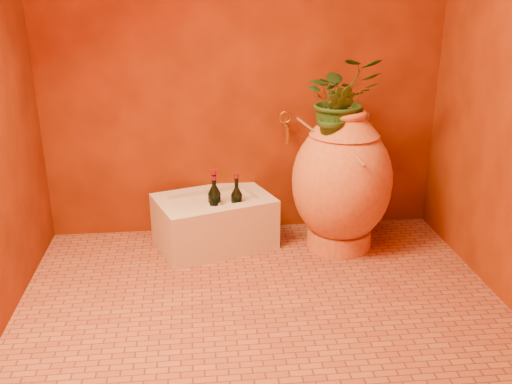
{
  "coord_description": "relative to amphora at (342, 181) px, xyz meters",
  "views": [
    {
      "loc": [
        -0.31,
        -2.52,
        1.57
      ],
      "look_at": [
        0.01,
        0.35,
        0.49
      ],
      "focal_mm": 40.0,
      "sensor_mm": 36.0,
      "label": 1
    }
  ],
  "objects": [
    {
      "name": "wine_bottle_c",
      "position": [
        -0.63,
        0.06,
        -0.15
      ],
      "size": [
        0.07,
        0.07,
        0.3
      ],
      "color": "black",
      "rests_on": "stone_basin"
    },
    {
      "name": "stone_basin",
      "position": [
        -0.77,
        0.1,
        -0.28
      ],
      "size": [
        0.8,
        0.68,
        0.32
      ],
      "rotation": [
        0.0,
        0.0,
        0.33
      ],
      "color": "beige",
      "rests_on": "floor"
    },
    {
      "name": "wall_tap",
      "position": [
        -0.31,
        0.26,
        0.29
      ],
      "size": [
        0.08,
        0.17,
        0.19
      ],
      "color": "olive",
      "rests_on": "wall_back"
    },
    {
      "name": "wall_back",
      "position": [
        -0.56,
        0.35,
        0.82
      ],
      "size": [
        2.5,
        0.02,
        2.5
      ],
      "primitive_type": "cube",
      "color": "#501904",
      "rests_on": "ground"
    },
    {
      "name": "amphora",
      "position": [
        0.0,
        0.0,
        0.0
      ],
      "size": [
        0.8,
        0.8,
        0.87
      ],
      "rotation": [
        0.0,
        0.0,
        0.42
      ],
      "color": "orange",
      "rests_on": "floor"
    },
    {
      "name": "wine_bottle_b",
      "position": [
        -0.77,
        0.04,
        -0.14
      ],
      "size": [
        0.08,
        0.08,
        0.33
      ],
      "color": "black",
      "rests_on": "stone_basin"
    },
    {
      "name": "plant_main",
      "position": [
        -0.02,
        0.03,
        0.5
      ],
      "size": [
        0.46,
        0.41,
        0.48
      ],
      "primitive_type": "imported",
      "rotation": [
        0.0,
        0.0,
        0.08
      ],
      "color": "#234B1A",
      "rests_on": "amphora"
    },
    {
      "name": "floor",
      "position": [
        -0.56,
        -0.65,
        -0.43
      ],
      "size": [
        2.5,
        2.5,
        0.0
      ],
      "primitive_type": "plane",
      "color": "brown",
      "rests_on": "ground"
    },
    {
      "name": "wine_bottle_a",
      "position": [
        -0.77,
        0.04,
        -0.15
      ],
      "size": [
        0.07,
        0.07,
        0.3
      ],
      "color": "black",
      "rests_on": "stone_basin"
    },
    {
      "name": "plant_side",
      "position": [
        -0.08,
        -0.08,
        0.42
      ],
      "size": [
        0.25,
        0.23,
        0.36
      ],
      "primitive_type": "imported",
      "rotation": [
        0.0,
        0.0,
        -0.4
      ],
      "color": "#234B1A",
      "rests_on": "amphora"
    }
  ]
}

